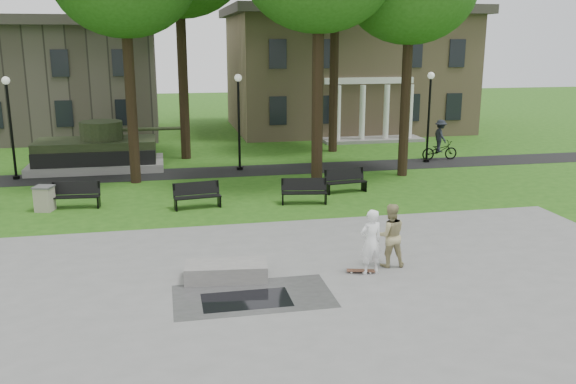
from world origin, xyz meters
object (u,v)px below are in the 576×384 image
concrete_block (226,271)px  trash_bin (44,198)px  skateboarder (371,242)px  cyclist (440,144)px  park_bench_0 (76,194)px  friend_watching (390,235)px

concrete_block → trash_bin: size_ratio=2.29×
concrete_block → trash_bin: (-6.02, 8.28, 0.24)m
skateboarder → cyclist: bearing=-133.3°
park_bench_0 → concrete_block: bearing=-54.9°
park_bench_0 → trash_bin: size_ratio=1.91×
concrete_block → cyclist: bearing=48.4°
concrete_block → skateboarder: skateboarder is taller
trash_bin → park_bench_0: bearing=12.2°
cyclist → park_bench_0: size_ratio=1.19×
concrete_block → park_bench_0: park_bench_0 is taller
skateboarder → park_bench_0: (-8.85, 8.92, -0.41)m
concrete_block → trash_bin: bearing=126.0°
concrete_block → cyclist: 19.79m
skateboarder → trash_bin: skateboarder is taller
cyclist → friend_watching: bearing=150.8°
concrete_block → cyclist: (13.14, 14.79, 0.65)m
concrete_block → skateboarder: (3.94, -0.40, 0.69)m
cyclist → trash_bin: size_ratio=2.28×
friend_watching → cyclist: (8.48, 14.73, -0.04)m
cyclist → skateboarder: bearing=149.5°
skateboarder → park_bench_0: size_ratio=1.00×
concrete_block → skateboarder: size_ratio=1.20×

